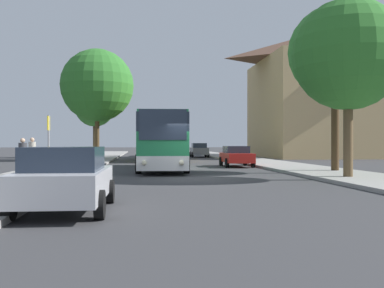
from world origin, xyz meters
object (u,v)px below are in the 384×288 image
at_px(bus_middle, 157,141).
at_px(tree_right_near, 348,55).
at_px(bus_stop_sign, 49,139).
at_px(bus_front, 162,141).
at_px(parked_car_left_curb, 66,178).
at_px(tree_right_mid, 335,53).
at_px(tree_left_far, 97,86).
at_px(pedestrian_waiting_near, 32,154).
at_px(pedestrian_waiting_far, 23,156).
at_px(tree_left_near, 95,107).
at_px(parked_car_right_near, 236,156).
at_px(parked_car_right_far, 199,150).

relative_size(bus_middle, tree_right_near, 1.54).
relative_size(bus_middle, bus_stop_sign, 4.47).
height_order(bus_front, parked_car_left_curb, bus_front).
bearing_deg(bus_front, tree_right_mid, -22.34).
bearing_deg(parked_car_left_curb, tree_right_mid, 45.94).
bearing_deg(tree_left_far, tree_right_near, -60.72).
xyz_separation_m(parked_car_left_curb, pedestrian_waiting_near, (-3.91, 13.26, 0.24)).
xyz_separation_m(bus_middle, bus_stop_sign, (-5.27, -21.35, 0.01)).
bearing_deg(tree_left_far, pedestrian_waiting_far, -93.54).
xyz_separation_m(bus_middle, pedestrian_waiting_near, (-7.00, -16.93, -0.74)).
bearing_deg(tree_right_near, tree_left_near, 114.23).
height_order(tree_left_near, tree_left_far, tree_left_far).
xyz_separation_m(bus_middle, parked_car_right_near, (4.94, -11.21, -1.03)).
distance_m(bus_stop_sign, tree_right_near, 13.26).
xyz_separation_m(parked_car_right_near, parked_car_right_far, (0.04, 20.35, 0.08)).
xyz_separation_m(pedestrian_waiting_near, pedestrian_waiting_far, (0.30, -3.00, -0.03)).
bearing_deg(tree_right_mid, pedestrian_waiting_far, -173.52).
height_order(bus_middle, bus_stop_sign, bus_middle).
distance_m(bus_front, tree_right_near, 11.88).
relative_size(pedestrian_waiting_near, tree_right_near, 0.23).
distance_m(bus_front, parked_car_left_curb, 16.37).
height_order(bus_stop_sign, tree_right_near, tree_right_near).
distance_m(bus_middle, parked_car_right_far, 10.45).
bearing_deg(parked_car_left_curb, bus_stop_sign, 104.44).
bearing_deg(bus_middle, tree_left_far, 175.88).
relative_size(pedestrian_waiting_near, tree_left_far, 0.17).
xyz_separation_m(pedestrian_waiting_far, tree_right_mid, (15.47, 1.76, 5.38)).
relative_size(bus_front, bus_middle, 1.00).
distance_m(parked_car_right_far, tree_left_near, 12.39).
height_order(bus_middle, tree_right_mid, tree_right_mid).
distance_m(parked_car_right_near, tree_left_near, 23.26).
bearing_deg(parked_car_right_near, pedestrian_waiting_near, 27.24).
bearing_deg(tree_right_near, bus_front, 132.31).
bearing_deg(parked_car_right_near, tree_left_near, -58.27).
xyz_separation_m(tree_right_near, tree_right_mid, (1.32, 4.29, 1.00)).
height_order(bus_middle, parked_car_right_near, bus_middle).
bearing_deg(bus_middle, bus_stop_sign, -102.67).
distance_m(parked_car_right_far, tree_left_far, 14.79).
relative_size(bus_stop_sign, tree_left_near, 0.35).
bearing_deg(pedestrian_waiting_far, bus_middle, -26.68).
bearing_deg(tree_left_near, parked_car_right_far, 3.22).
xyz_separation_m(bus_stop_sign, pedestrian_waiting_near, (-1.72, 4.41, -0.76)).
distance_m(tree_left_near, tree_right_mid, 30.73).
bearing_deg(parked_car_left_curb, bus_middle, 84.72).
height_order(bus_middle, pedestrian_waiting_near, bus_middle).
xyz_separation_m(tree_left_far, tree_right_near, (12.88, -22.97, -1.44)).
distance_m(parked_car_right_far, pedestrian_waiting_near, 28.69).
bearing_deg(bus_middle, tree_left_near, 128.57).
xyz_separation_m(bus_middle, tree_left_near, (-6.48, 8.49, 3.72)).
bearing_deg(parked_car_left_curb, parked_car_right_near, 67.64).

